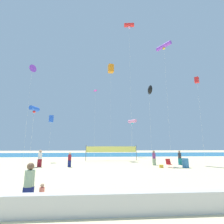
# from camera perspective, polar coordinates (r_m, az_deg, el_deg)

# --- Properties ---
(ground_plane) EXTENTS (120.00, 120.00, 0.00)m
(ground_plane) POSITION_cam_1_polar(r_m,az_deg,el_deg) (17.25, -3.08, -19.09)
(ground_plane) COLOR beige
(ocean_band) EXTENTS (120.00, 20.00, 0.01)m
(ocean_band) POSITION_cam_1_polar(r_m,az_deg,el_deg) (45.60, -3.91, -14.20)
(ocean_band) COLOR #1E6B99
(ocean_band) RESTS_ON ground
(boardwalk_ledge) EXTENTS (28.00, 0.44, 0.72)m
(boardwalk_ledge) POSITION_cam_1_polar(r_m,az_deg,el_deg) (6.58, -0.63, -28.84)
(boardwalk_ledge) COLOR beige
(boardwalk_ledge) RESTS_ON ground
(mother_figure) EXTENTS (0.38, 0.38, 1.66)m
(mother_figure) POSITION_cam_1_polar(r_m,az_deg,el_deg) (7.87, -26.43, -20.89)
(mother_figure) COLOR navy
(mother_figure) RESTS_ON ground
(toddler_figure) EXTENTS (0.20, 0.20, 0.85)m
(toddler_figure) POSITION_cam_1_polar(r_m,az_deg,el_deg) (7.85, -22.88, -24.42)
(toddler_figure) COLOR #19727A
(toddler_figure) RESTS_ON ground
(beachgoer_maroon_shirt) EXTENTS (0.36, 0.36, 1.58)m
(beachgoer_maroon_shirt) POSITION_cam_1_polar(r_m,az_deg,el_deg) (19.77, -14.26, -15.31)
(beachgoer_maroon_shirt) COLOR navy
(beachgoer_maroon_shirt) RESTS_ON ground
(beachgoer_plum_shirt) EXTENTS (0.39, 0.39, 1.71)m
(beachgoer_plum_shirt) POSITION_cam_1_polar(r_m,az_deg,el_deg) (21.58, 14.13, -14.76)
(beachgoer_plum_shirt) COLOR #99B28C
(beachgoer_plum_shirt) RESTS_ON ground
(beachgoer_white_shirt) EXTENTS (0.42, 0.42, 1.85)m
(beachgoer_white_shirt) POSITION_cam_1_polar(r_m,az_deg,el_deg) (20.86, -23.37, -14.13)
(beachgoer_white_shirt) COLOR maroon
(beachgoer_white_shirt) RESTS_ON ground
(beachgoer_charcoal_shirt) EXTENTS (0.39, 0.39, 1.71)m
(beachgoer_charcoal_shirt) POSITION_cam_1_polar(r_m,az_deg,el_deg) (22.86, 22.10, -14.08)
(beachgoer_charcoal_shirt) COLOR #19727A
(beachgoer_charcoal_shirt) RESTS_ON ground
(folding_beach_chair) EXTENTS (0.52, 0.65, 0.89)m
(folding_beach_chair) POSITION_cam_1_polar(r_m,az_deg,el_deg) (19.99, 18.76, -16.11)
(folding_beach_chair) COLOR red
(folding_beach_chair) RESTS_ON ground
(trash_barrel) EXTENTS (0.67, 0.67, 0.97)m
(trash_barrel) POSITION_cam_1_polar(r_m,az_deg,el_deg) (20.32, 23.77, -15.63)
(trash_barrel) COLOR teal
(trash_barrel) RESTS_ON ground
(volleyball_net) EXTENTS (8.06, 0.33, 2.40)m
(volleyball_net) POSITION_cam_1_polar(r_m,az_deg,el_deg) (27.07, -0.19, -12.79)
(volleyball_net) COLOR #4C4C51
(volleyball_net) RESTS_ON ground
(beach_handbag) EXTENTS (0.40, 0.20, 0.32)m
(beach_handbag) POSITION_cam_1_polar(r_m,az_deg,el_deg) (19.39, 16.48, -17.32)
(beach_handbag) COLOR gold
(beach_handbag) RESTS_ON ground
(kite_blue_box) EXTENTS (0.79, 0.79, 6.77)m
(kite_blue_box) POSITION_cam_1_polar(r_m,az_deg,el_deg) (26.81, -20.04, -2.18)
(kite_blue_box) COLOR silver
(kite_blue_box) RESTS_ON ground
(kite_red_tube) EXTENTS (1.66, 0.83, 21.75)m
(kite_red_tube) POSITION_cam_1_polar(r_m,az_deg,el_deg) (30.51, 5.83, 27.31)
(kite_red_tube) COLOR silver
(kite_red_tube) RESTS_ON ground
(kite_red_box) EXTENTS (0.75, 0.75, 12.11)m
(kite_red_box) POSITION_cam_1_polar(r_m,az_deg,el_deg) (27.69, 26.94, 9.63)
(kite_red_box) COLOR silver
(kite_red_box) RESTS_ON ground
(kite_violet_delta) EXTENTS (1.01, 1.12, 13.47)m
(kite_violet_delta) POSITION_cam_1_polar(r_m,az_deg,el_deg) (26.78, -25.62, 13.13)
(kite_violet_delta) COLOR silver
(kite_violet_delta) RESTS_ON ground
(kite_blue_tube) EXTENTS (0.90, 1.47, 7.06)m
(kite_blue_tube) POSITION_cam_1_polar(r_m,az_deg,el_deg) (22.72, -24.99, 0.95)
(kite_blue_tube) COLOR silver
(kite_blue_tube) RESTS_ON ground
(kite_violet_tube) EXTENTS (1.82, 2.41, 17.62)m
(kite_violet_tube) POSITION_cam_1_polar(r_m,az_deg,el_deg) (28.71, 17.22, 20.62)
(kite_violet_tube) COLOR silver
(kite_violet_tube) RESTS_ON ground
(kite_magenta_diamond) EXTENTS (0.80, 0.80, 12.60)m
(kite_magenta_diamond) POSITION_cam_1_polar(r_m,az_deg,el_deg) (31.55, -5.76, 7.00)
(kite_magenta_diamond) COLOR silver
(kite_magenta_diamond) RESTS_ON ground
(kite_black_delta) EXTENTS (0.59, 1.26, 10.25)m
(kite_black_delta) POSITION_cam_1_polar(r_m,az_deg,el_deg) (23.07, 12.46, 7.40)
(kite_black_delta) COLOR silver
(kite_black_delta) RESTS_ON ground
(kite_pink_tube) EXTENTS (1.68, 1.89, 7.65)m
(kite_pink_tube) POSITION_cam_1_polar(r_m,az_deg,el_deg) (35.47, 6.96, -3.21)
(kite_pink_tube) COLOR silver
(kite_pink_tube) RESTS_ON ground
(kite_orange_box) EXTENTS (1.12, 1.12, 17.08)m
(kite_orange_box) POSITION_cam_1_polar(r_m,az_deg,el_deg) (32.05, -0.40, 14.56)
(kite_orange_box) COLOR silver
(kite_orange_box) RESTS_ON ground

